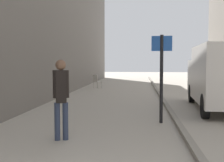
# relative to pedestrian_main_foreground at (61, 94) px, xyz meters

# --- Properties ---
(ground_plane) EXTENTS (80.00, 80.00, 0.00)m
(ground_plane) POSITION_rel_pedestrian_main_foreground_xyz_m (1.31, 7.56, -1.07)
(ground_plane) COLOR #A8A093
(kerb_strip) EXTENTS (0.16, 40.00, 0.12)m
(kerb_strip) POSITION_rel_pedestrian_main_foreground_xyz_m (2.89, 7.56, -1.01)
(kerb_strip) COLOR gray
(kerb_strip) RESTS_ON ground_plane
(pedestrian_main_foreground) EXTENTS (0.36, 0.27, 1.86)m
(pedestrian_main_foreground) POSITION_rel_pedestrian_main_foreground_xyz_m (0.00, 0.00, 0.00)
(pedestrian_main_foreground) COLOR #2D3851
(pedestrian_main_foreground) RESTS_ON ground_plane
(delivery_van) EXTENTS (2.36, 5.55, 2.41)m
(delivery_van) POSITION_rel_pedestrian_main_foreground_xyz_m (4.91, 4.79, 0.22)
(delivery_van) COLOR silver
(delivery_van) RESTS_ON ground_plane
(street_sign_post) EXTENTS (0.60, 0.10, 2.60)m
(street_sign_post) POSITION_rel_pedestrian_main_foreground_xyz_m (2.44, 2.17, 0.47)
(street_sign_post) COLOR black
(street_sign_post) RESTS_ON ground_plane
(cafe_chair_near_window) EXTENTS (0.62, 0.62, 0.94)m
(cafe_chair_near_window) POSITION_rel_pedestrian_main_foreground_xyz_m (-1.15, 13.26, -0.53)
(cafe_chair_near_window) COLOR #B7B2A8
(cafe_chair_near_window) RESTS_ON ground_plane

